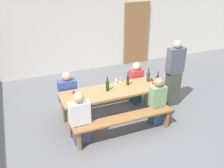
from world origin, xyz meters
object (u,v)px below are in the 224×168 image
(wine_glass_3, at_px, (74,92))
(wine_bottle_0, at_px, (107,86))
(standing_host, at_px, (174,75))
(wine_glass_2, at_px, (116,79))
(tasting_table, at_px, (112,93))
(wine_glass_0, at_px, (121,78))
(wine_bottle_3, at_px, (157,80))
(wine_bottle_1, at_px, (128,80))
(wooden_door, at_px, (136,34))
(seated_guest_near_0, at_px, (80,119))
(bench_far, at_px, (102,93))
(seated_guest_far_1, at_px, (136,84))
(seated_guest_far_0, at_px, (68,96))
(wine_glass_1, at_px, (152,80))
(seated_guest_near_1, at_px, (157,102))
(bench_near, at_px, (124,121))
(wine_bottle_2, at_px, (148,77))

(wine_glass_3, bearing_deg, wine_bottle_0, -2.23)
(standing_host, bearing_deg, wine_glass_2, -6.32)
(tasting_table, distance_m, wine_glass_0, 0.49)
(wine_bottle_3, bearing_deg, wine_bottle_1, 157.58)
(wine_glass_2, bearing_deg, wooden_door, 55.17)
(seated_guest_near_0, bearing_deg, bench_far, -37.13)
(wooden_door, xyz_separation_m, seated_guest_near_0, (-3.04, -3.56, -0.52))
(wooden_door, xyz_separation_m, wine_bottle_3, (-1.11, -3.20, -0.18))
(wooden_door, bearing_deg, wine_glass_0, -123.34)
(seated_guest_far_1, bearing_deg, seated_guest_far_0, -90.00)
(tasting_table, xyz_separation_m, seated_guest_far_0, (-0.87, 0.51, -0.15))
(wine_glass_0, bearing_deg, wine_bottle_0, -147.79)
(wooden_door, bearing_deg, standing_host, -99.37)
(wine_bottle_1, distance_m, standing_host, 1.24)
(tasting_table, height_order, bench_far, tasting_table)
(tasting_table, distance_m, wine_glass_3, 0.86)
(wine_glass_1, xyz_separation_m, wine_glass_2, (-0.75, 0.32, 0.01))
(bench_far, relative_size, wine_bottle_1, 6.76)
(wine_glass_2, relative_size, seated_guest_far_0, 0.16)
(seated_guest_near_1, bearing_deg, seated_guest_far_0, 59.49)
(bench_near, relative_size, seated_guest_far_0, 1.94)
(wine_glass_3, distance_m, seated_guest_far_0, 0.57)
(wine_glass_0, height_order, standing_host, standing_host)
(tasting_table, xyz_separation_m, wine_glass_0, (0.34, 0.30, 0.20))
(wine_glass_0, bearing_deg, wine_glass_2, -160.38)
(wine_glass_0, relative_size, wine_glass_2, 0.95)
(seated_guest_far_0, bearing_deg, seated_guest_near_1, 59.49)
(seated_guest_far_1, bearing_deg, bench_far, -99.96)
(wine_bottle_1, bearing_deg, wine_bottle_3, -22.42)
(tasting_table, relative_size, seated_guest_near_0, 2.02)
(wine_glass_1, relative_size, seated_guest_near_1, 0.14)
(wine_glass_0, relative_size, seated_guest_far_0, 0.15)
(tasting_table, relative_size, wine_glass_2, 12.80)
(standing_host, bearing_deg, tasting_table, 2.92)
(seated_guest_far_1, bearing_deg, wine_bottle_2, 14.10)
(wine_bottle_2, height_order, seated_guest_far_1, seated_guest_far_1)
(wine_bottle_1, distance_m, wine_glass_2, 0.27)
(wine_bottle_2, xyz_separation_m, wine_glass_0, (-0.62, 0.19, 0.00))
(wine_bottle_1, bearing_deg, tasting_table, -166.18)
(bench_far, distance_m, wine_glass_0, 0.71)
(wine_bottle_0, bearing_deg, wine_glass_3, 177.77)
(seated_guest_far_0, distance_m, seated_guest_far_1, 1.73)
(wine_bottle_2, bearing_deg, wooden_door, 67.90)
(bench_near, height_order, wine_glass_0, wine_glass_0)
(wine_glass_3, bearing_deg, wine_bottle_1, 2.52)
(wine_glass_3, bearing_deg, bench_near, -40.22)
(wine_bottle_0, distance_m, wine_bottle_2, 1.06)
(seated_guest_near_0, distance_m, seated_guest_far_1, 2.01)
(wine_bottle_3, xyz_separation_m, seated_guest_far_0, (-1.92, 0.66, -0.35))
(wine_glass_1, relative_size, wine_glass_3, 1.08)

